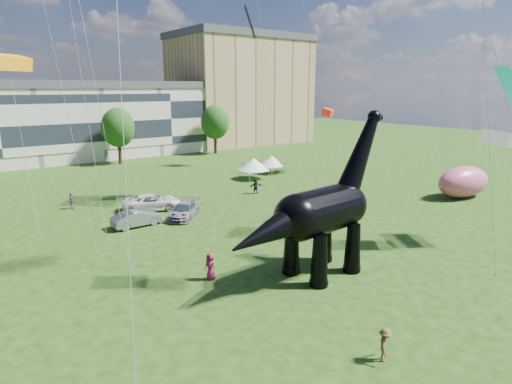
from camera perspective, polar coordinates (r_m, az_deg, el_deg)
ground at (r=24.55m, az=7.63°, el=-15.78°), size 220.00×220.00×0.00m
apartment_block at (r=97.25m, az=-2.08°, el=13.17°), size 28.00×18.00×22.00m
tree_mid_right at (r=72.16m, az=-17.96°, el=8.56°), size 5.20×5.20×9.44m
tree_far_right at (r=79.77m, az=-5.50°, el=9.60°), size 5.20×5.20×9.44m
dinosaur_sculpture at (r=27.64m, az=8.21°, el=-3.02°), size 13.42×3.89×10.95m
car_grey at (r=39.50m, az=-15.58°, el=-3.40°), size 4.49×1.70×1.46m
car_white at (r=44.32m, az=-13.67°, el=-1.31°), size 6.38×4.51×1.62m
car_dark at (r=41.08m, az=-9.57°, el=-2.44°), size 4.83×4.94×1.43m
gazebo_near at (r=57.51m, az=-0.36°, el=3.71°), size 4.39×4.39×2.83m
gazebo_far at (r=61.55m, az=2.11°, el=4.18°), size 3.97×3.97×2.54m
inflatable_pink at (r=53.12m, az=25.90°, el=1.23°), size 7.52×4.50×3.55m
visitors at (r=35.48m, az=-11.31°, el=-4.93°), size 49.58×40.45×1.79m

